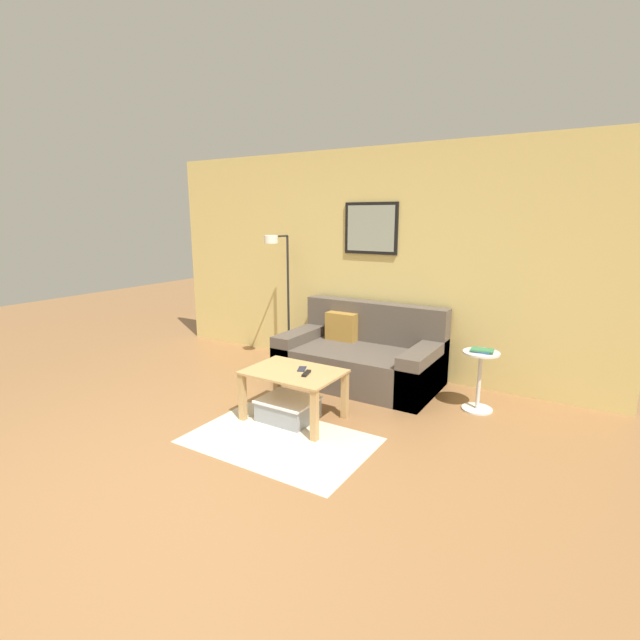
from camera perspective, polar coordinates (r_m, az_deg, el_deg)
ground_plane at (r=3.51m, az=-18.95°, el=-18.87°), size 16.00×16.00×0.00m
wall_back at (r=5.47m, az=5.49°, el=7.18°), size 5.60×0.09×2.55m
area_rug at (r=3.93m, az=-4.99°, el=-14.52°), size 1.48×0.97×0.01m
couch at (r=5.14m, az=5.06°, el=-4.59°), size 1.70×0.96×0.84m
coffee_table at (r=4.17m, az=-3.26°, el=-7.46°), size 0.84×0.59×0.46m
storage_bin at (r=4.26m, az=-3.95°, el=-10.85°), size 0.49×0.42×0.20m
floor_lamp at (r=5.64m, az=-4.90°, el=4.32°), size 0.24×0.53×1.58m
side_table at (r=4.61m, az=19.04°, el=-6.47°), size 0.33×0.33×0.57m
book_stack at (r=4.54m, az=19.33°, el=-3.54°), size 0.21×0.18×0.03m
remote_control at (r=4.04m, az=-1.69°, el=-6.57°), size 0.08×0.16×0.02m
cell_phone at (r=4.17m, az=-2.25°, el=-6.03°), size 0.12×0.15×0.01m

